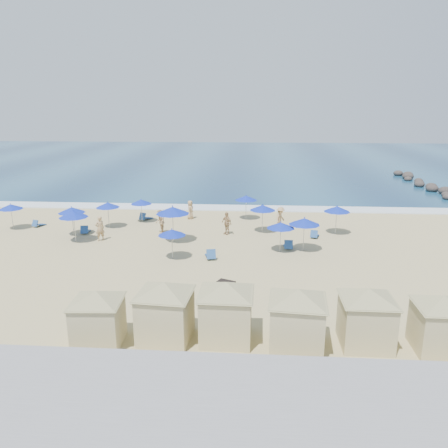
{
  "coord_description": "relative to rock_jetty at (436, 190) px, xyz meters",
  "views": [
    {
      "loc": [
        3.29,
        -25.57,
        9.52
      ],
      "look_at": [
        1.29,
        3.0,
        1.79
      ],
      "focal_mm": 35.0,
      "sensor_mm": 36.0,
      "label": 1
    }
  ],
  "objects": [
    {
      "name": "ground",
      "position": [
        -24.01,
        -24.9,
        -0.36
      ],
      "size": [
        160.0,
        160.0,
        0.0
      ],
      "primitive_type": "plane",
      "color": "tan",
      "rests_on": "ground"
    },
    {
      "name": "ocean",
      "position": [
        -24.01,
        30.1,
        -0.33
      ],
      "size": [
        160.0,
        80.0,
        0.06
      ],
      "primitive_type": "cube",
      "color": "navy",
      "rests_on": "ground"
    },
    {
      "name": "surf_line",
      "position": [
        -24.01,
        -9.4,
        -0.32
      ],
      "size": [
        160.0,
        2.5,
        0.08
      ],
      "primitive_type": "cube",
      "color": "white",
      "rests_on": "ground"
    },
    {
      "name": "seawall",
      "position": [
        -24.01,
        -38.4,
        0.29
      ],
      "size": [
        160.0,
        6.1,
        1.22
      ],
      "color": "gray",
      "rests_on": "ground"
    },
    {
      "name": "rock_jetty",
      "position": [
        0.0,
        0.0,
        0.0
      ],
      "size": [
        2.56,
        26.66,
        0.96
      ],
      "color": "#282321",
      "rests_on": "ground"
    },
    {
      "name": "trash_bin",
      "position": [
        -22.14,
        -29.9,
        0.07
      ],
      "size": [
        1.16,
        1.16,
        0.87
      ],
      "primitive_type": "cube",
      "rotation": [
        0.0,
        0.0,
        -0.43
      ],
      "color": "black",
      "rests_on": "ground"
    },
    {
      "name": "cabana_0",
      "position": [
        -27.01,
        -34.63,
        1.11
      ],
      "size": [
        4.1,
        4.1,
        2.58
      ],
      "color": "#CEBF8D",
      "rests_on": "ground"
    },
    {
      "name": "cabana_1",
      "position": [
        -24.33,
        -34.08,
        1.26
      ],
      "size": [
        4.5,
        4.5,
        2.83
      ],
      "color": "#CEBF8D",
      "rests_on": "ground"
    },
    {
      "name": "cabana_2",
      "position": [
        -21.79,
        -33.93,
        1.27
      ],
      "size": [
        4.55,
        4.55,
        2.86
      ],
      "color": "#CEBF8D",
      "rests_on": "ground"
    },
    {
      "name": "cabana_3",
      "position": [
        -18.91,
        -34.45,
        1.27
      ],
      "size": [
        4.54,
        4.54,
        2.86
      ],
      "color": "#CEBF8D",
      "rests_on": "ground"
    },
    {
      "name": "cabana_4",
      "position": [
        -16.06,
        -33.95,
        1.21
      ],
      "size": [
        4.37,
        4.37,
        2.74
      ],
      "color": "#CEBF8D",
      "rests_on": "ground"
    },
    {
      "name": "cabana_5",
      "position": [
        -13.23,
        -34.19,
        1.14
      ],
      "size": [
        4.18,
        4.18,
        2.62
      ],
      "color": "#CEBF8D",
      "rests_on": "ground"
    },
    {
      "name": "umbrella_0",
      "position": [
        -39.96,
        -18.0,
        1.48
      ],
      "size": [
        1.87,
        1.87,
        2.13
      ],
      "color": "#A5A8AD",
      "rests_on": "ground"
    },
    {
      "name": "umbrella_1",
      "position": [
        -34.41,
        -19.37,
        1.62
      ],
      "size": [
        2.01,
        2.01,
        2.29
      ],
      "color": "#A5A8AD",
      "rests_on": "ground"
    },
    {
      "name": "umbrella_2",
      "position": [
        -32.42,
        -17.02,
        1.52
      ],
      "size": [
        1.9,
        1.9,
        2.17
      ],
      "color": "#A5A8AD",
      "rests_on": "ground"
    },
    {
      "name": "umbrella_3",
      "position": [
        -33.6,
        -20.98,
        1.7
      ],
      "size": [
        2.09,
        2.09,
        2.37
      ],
      "color": "#A5A8AD",
      "rests_on": "ground"
    },
    {
      "name": "umbrella_4",
      "position": [
        -30.19,
        -15.1,
        1.4
      ],
      "size": [
        1.79,
        1.79,
        2.04
      ],
      "color": "#A5A8AD",
      "rests_on": "ground"
    },
    {
      "name": "umbrella_5",
      "position": [
        -26.49,
        -20.53,
        2.01
      ],
      "size": [
        2.4,
        2.4,
        2.73
      ],
      "color": "#A5A8AD",
      "rests_on": "ground"
    },
    {
      "name": "umbrella_6",
      "position": [
        -25.9,
        -24.08,
        1.41
      ],
      "size": [
        1.79,
        1.79,
        2.04
      ],
      "color": "#A5A8AD",
      "rests_on": "ground"
    },
    {
      "name": "umbrella_7",
      "position": [
        -20.03,
        -17.52,
        1.61
      ],
      "size": [
        2.0,
        2.0,
        2.28
      ],
      "color": "#A5A8AD",
      "rests_on": "ground"
    },
    {
      "name": "umbrella_8",
      "position": [
        -18.9,
        -22.2,
        1.49
      ],
      "size": [
        1.88,
        1.88,
        2.14
      ],
      "color": "#A5A8AD",
      "rests_on": "ground"
    },
    {
      "name": "umbrella_9",
      "position": [
        -21.39,
        -13.5,
        1.53
      ],
      "size": [
        1.91,
        1.91,
        2.18
      ],
      "color": "#A5A8AD",
      "rests_on": "ground"
    },
    {
      "name": "umbrella_10",
      "position": [
        -14.39,
        -17.59,
        1.61
      ],
      "size": [
        2.0,
        2.0,
        2.28
      ],
      "color": "#A5A8AD",
      "rests_on": "ground"
    },
    {
      "name": "umbrella_11",
      "position": [
        -17.31,
        -21.9,
        1.71
      ],
      "size": [
        2.1,
        2.1,
        2.39
      ],
      "color": "#A5A8AD",
      "rests_on": "ground"
    },
    {
      "name": "beach_chair_0",
      "position": [
        -38.34,
        -17.14,
        -0.14
      ],
      "size": [
        0.84,
        1.24,
        0.63
      ],
      "color": "#264F8E",
      "rests_on": "ground"
    },
    {
      "name": "beach_chair_1",
      "position": [
        -33.72,
        -18.83,
        -0.12
      ],
      "size": [
        0.83,
        1.38,
        0.71
      ],
      "color": "#264F8E",
      "rests_on": "ground"
    },
    {
      "name": "beach_chair_2",
      "position": [
        -30.1,
        -14.42,
        -0.11
      ],
      "size": [
        1.07,
        1.43,
        0.72
      ],
      "color": "#264F8E",
      "rests_on": "ground"
    },
    {
      "name": "beach_chair_3",
      "position": [
        -23.46,
        -23.89,
        -0.11
      ],
      "size": [
        0.86,
        1.41,
        0.73
      ],
      "color": "#264F8E",
      "rests_on": "ground"
    },
    {
      "name": "beach_chair_4",
      "position": [
        -18.29,
        -21.52,
        -0.11
      ],
      "size": [
        0.59,
        1.3,
        0.71
      ],
      "color": "#264F8E",
      "rests_on": "ground"
    },
    {
      "name": "beach_chair_5",
      "position": [
        -16.13,
        -18.71,
        -0.14
      ],
      "size": [
        0.84,
        1.28,
        0.65
      ],
      "color": "#264F8E",
      "rests_on": "ground"
    },
    {
      "name": "beachgoer_0",
      "position": [
        -31.91,
        -20.53,
        0.56
      ],
      "size": [
        0.8,
        0.77,
        1.84
      ],
      "primitive_type": "imported",
      "rotation": [
        0.0,
        0.0,
        3.85
      ],
      "color": "tan",
      "rests_on": "ground"
    },
    {
      "name": "beachgoer_1",
      "position": [
        -27.93,
        -18.33,
        0.55
      ],
      "size": [
        0.84,
        0.99,
        1.82
      ],
      "primitive_type": "imported",
      "rotation": [
        0.0,
        0.0,
        4.9
      ],
      "color": "tan",
      "rests_on": "ground"
    },
    {
      "name": "beachgoer_2",
      "position": [
        -22.77,
        -18.25,
        0.52
      ],
      "size": [
        1.03,
        1.03,
        1.76
      ],
      "primitive_type": "imported",
      "rotation": [
        0.0,
        0.0,
        5.5
      ],
      "color": "tan",
      "rests_on": "ground"
    },
    {
      "name": "beachgoer_3",
      "position": [
        -18.59,
        -16.71,
        0.57
      ],
      "size": [
        1.16,
        1.39,
        1.86
      ],
      "primitive_type": "imported",
      "rotation": [
        0.0,
        0.0,
        1.1
      ],
      "color": "tan",
      "rests_on": "ground"
    },
    {
      "name": "beachgoer_4",
      "position": [
        -26.24,
        -13.72,
        0.46
      ],
      "size": [
        0.65,
        0.88,
        1.63
      ],
      "primitive_type": "imported",
      "rotation": [
        0.0,
        0.0,
        1.39
      ],
      "color": "tan",
      "rests_on": "ground"
    }
  ]
}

